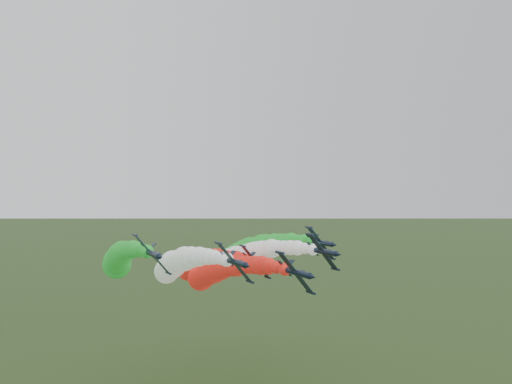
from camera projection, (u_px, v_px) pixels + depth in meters
jet_lead at (214, 272)px, 126.99m from camera, size 14.06×71.82×18.78m
jet_inner_left at (175, 265)px, 130.83m from camera, size 13.94×71.69×18.66m
jet_inner_right at (240, 258)px, 143.04m from camera, size 13.92×71.68×18.64m
jet_outer_left at (119, 260)px, 133.40m from camera, size 14.03×71.78×18.75m
jet_outer_right at (246, 251)px, 153.69m from camera, size 14.08×71.84×18.80m
jet_trail at (197, 264)px, 151.40m from camera, size 14.00×71.76×18.72m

